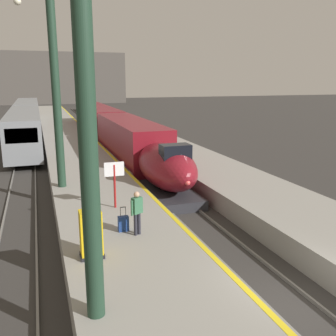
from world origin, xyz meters
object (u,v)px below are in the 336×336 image
Objects in this scene: regional_train_adjacent at (26,120)px; station_column_mid at (55,71)px; passenger_near_edge at (137,210)px; ticket_machine_yellow at (91,236)px; highspeed_train_main at (115,131)px; departure_info_board at (114,175)px; rolling_suitcase at (123,224)px; station_column_near at (87,73)px.

station_column_mid is at bearing -85.29° from regional_train_adjacent.
ticket_machine_yellow is (-1.88, -1.29, -0.25)m from passenger_near_edge.
departure_info_board is at bearing -101.31° from highspeed_train_main.
passenger_near_edge is 1.06× the size of ticket_machine_yellow.
station_column_mid is 9.54m from passenger_near_edge.
regional_train_adjacent is 3.55× the size of station_column_mid.
rolling_suitcase is at bearing -83.27° from regional_train_adjacent.
passenger_near_edge is at bearing -73.91° from station_column_mid.
highspeed_train_main is at bearing 76.89° from ticket_machine_yellow.
station_column_near reaches higher than regional_train_adjacent.
passenger_near_edge is (-3.67, -22.55, 0.11)m from highspeed_train_main.
highspeed_train_main is at bearing 79.49° from rolling_suitcase.
station_column_mid is 4.86× the size of departure_info_board.
passenger_near_edge is at bearing -99.24° from highspeed_train_main.
ticket_machine_yellow is (-5.55, -23.84, -0.14)m from highspeed_train_main.
station_column_near is 9.80× the size of rolling_suitcase.
departure_info_board is at bearing 69.73° from ticket_machine_yellow.
departure_info_board reaches higher than rolling_suitcase.
station_column_near reaches higher than passenger_near_edge.
departure_info_board reaches higher than ticket_machine_yellow.
highspeed_train_main is 22.85m from passenger_near_edge.
regional_train_adjacent is 22.87× the size of ticket_machine_yellow.
station_column_near is (2.25, -38.96, 4.78)m from regional_train_adjacent.
departure_info_board is (2.06, -4.39, -4.61)m from station_column_mid.
departure_info_board is (-3.84, -19.21, 0.63)m from highspeed_train_main.
rolling_suitcase is (-4.09, -22.05, -0.57)m from highspeed_train_main.
highspeed_train_main is 24.48m from ticket_machine_yellow.
passenger_near_edge reaches higher than rolling_suitcase.
passenger_near_edge is at bearing 64.17° from station_column_near.
highspeed_train_main is 18.00× the size of departure_info_board.
departure_info_board is at bearing 92.92° from passenger_near_edge.
departure_info_board is (-0.17, 3.34, 0.52)m from passenger_near_edge.
station_column_near is 9.19m from departure_info_board.
passenger_near_edge reaches higher than ticket_machine_yellow.
station_column_near reaches higher than highspeed_train_main.
station_column_near reaches higher than departure_info_board.
highspeed_train_main is 1.04× the size of regional_train_adjacent.
rolling_suitcase is 0.61× the size of ticket_machine_yellow.
station_column_mid reaches higher than ticket_machine_yellow.
station_column_near is at bearing -115.83° from passenger_near_edge.
regional_train_adjacent is at bearing 94.71° from station_column_mid.
station_column_mid is 6.69m from departure_info_board.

